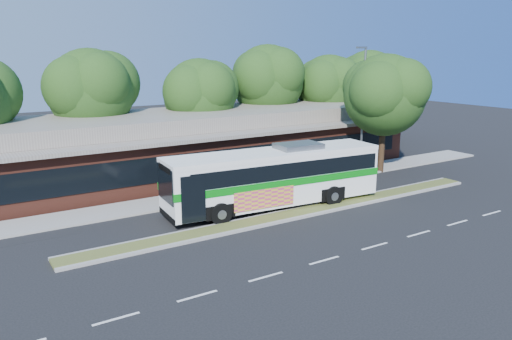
# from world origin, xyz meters

# --- Properties ---
(ground) EXTENTS (120.00, 120.00, 0.00)m
(ground) POSITION_xyz_m (0.00, 0.00, 0.00)
(ground) COLOR black
(ground) RESTS_ON ground
(median_strip) EXTENTS (26.00, 1.10, 0.15)m
(median_strip) POSITION_xyz_m (0.00, 0.60, 0.07)
(median_strip) COLOR #464B20
(median_strip) RESTS_ON ground
(sidewalk) EXTENTS (44.00, 2.60, 0.12)m
(sidewalk) POSITION_xyz_m (0.00, 6.40, 0.06)
(sidewalk) COLOR gray
(sidewalk) RESTS_ON ground
(plaza_building) EXTENTS (33.20, 11.20, 4.45)m
(plaza_building) POSITION_xyz_m (0.00, 12.99, 2.13)
(plaza_building) COLOR #5F2A1D
(plaza_building) RESTS_ON ground
(lamp_post) EXTENTS (0.93, 0.18, 9.07)m
(lamp_post) POSITION_xyz_m (9.56, 6.00, 4.90)
(lamp_post) COLOR slate
(lamp_post) RESTS_ON ground
(tree_bg_b) EXTENTS (6.69, 6.00, 9.00)m
(tree_bg_b) POSITION_xyz_m (-6.57, 16.14, 6.14)
(tree_bg_b) COLOR black
(tree_bg_b) RESTS_ON ground
(tree_bg_c) EXTENTS (6.24, 5.60, 8.26)m
(tree_bg_c) POSITION_xyz_m (1.40, 15.13, 5.59)
(tree_bg_c) COLOR black
(tree_bg_c) RESTS_ON ground
(tree_bg_d) EXTENTS (6.91, 6.20, 9.37)m
(tree_bg_d) POSITION_xyz_m (8.45, 16.15, 6.42)
(tree_bg_d) COLOR black
(tree_bg_d) RESTS_ON ground
(tree_bg_e) EXTENTS (6.47, 5.80, 8.50)m
(tree_bg_e) POSITION_xyz_m (14.42, 15.14, 5.74)
(tree_bg_e) COLOR black
(tree_bg_e) RESTS_ON ground
(tree_bg_f) EXTENTS (6.69, 6.00, 8.92)m
(tree_bg_f) POSITION_xyz_m (20.43, 16.14, 6.06)
(tree_bg_f) COLOR black
(tree_bg_f) RESTS_ON ground
(transit_bus) EXTENTS (12.95, 3.79, 3.59)m
(transit_bus) POSITION_xyz_m (-0.50, 2.39, 2.00)
(transit_bus) COLOR white
(transit_bus) RESTS_ON ground
(sidewalk_tree) EXTENTS (6.55, 5.88, 8.62)m
(sidewalk_tree) POSITION_xyz_m (11.42, 5.44, 5.82)
(sidewalk_tree) COLOR black
(sidewalk_tree) RESTS_ON ground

